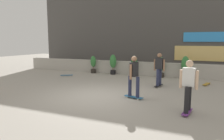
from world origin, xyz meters
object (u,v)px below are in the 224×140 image
Objects in this scene: potted_plant_3 at (161,66)px; potted_plant_4 at (185,66)px; skater_by_wall_right at (189,84)px; potted_plant_2 at (134,64)px; skateboard_near_camera at (67,75)px; skateboard_aside at (207,84)px; potted_plant_1 at (113,63)px; skater_by_wall_left at (134,75)px; skater_far_right at (159,68)px; potted_plant_0 at (93,64)px.

potted_plant_3 is 1.43m from potted_plant_4.
potted_plant_2 is at bearing 119.57° from skater_by_wall_right.
skateboard_near_camera is 0.95× the size of skateboard_aside.
skater_by_wall_right reaches higher than skateboard_near_camera.
potted_plant_1 reaches higher than potted_plant_2.
skater_by_wall_left is (-2.06, 1.05, 0.00)m from skater_by_wall_right.
skater_far_right is (2.12, -2.79, 0.19)m from potted_plant_2.
skater_by_wall_left is 1.00× the size of skater_far_right.
skateboard_near_camera is at bearing 149.43° from skater_by_wall_right.
potted_plant_4 is 0.82× the size of skater_far_right.
potted_plant_4 reaches higher than potted_plant_2.
potted_plant_1 is 1.07× the size of potted_plant_3.
skater_far_right is at bearing -149.38° from skateboard_aside.
skateboard_aside is at bearing -51.26° from potted_plant_4.
potted_plant_1 is at bearing 120.05° from skater_by_wall_left.
skater_far_right reaches higher than potted_plant_4.
potted_plant_0 is 1.51× the size of skateboard_aside.
skater_by_wall_left and skater_far_right have the same top height.
potted_plant_0 is 6.27m from potted_plant_4.
potted_plant_2 is 1.04× the size of potted_plant_3.
skater_by_wall_right is (6.72, -6.43, 0.26)m from potted_plant_0.
potted_plant_3 is (1.77, -0.00, -0.04)m from potted_plant_2.
potted_plant_2 is 1.78m from potted_plant_3.
potted_plant_1 is 0.98× the size of potted_plant_4.
skater_far_right reaches higher than potted_plant_0.
skateboard_aside is at bearing -13.91° from potted_plant_1.
skater_far_right reaches higher than skateboard_near_camera.
skater_far_right reaches higher than potted_plant_3.
potted_plant_3 is at bearing -0.00° from potted_plant_1.
potted_plant_4 is (6.27, -0.00, 0.12)m from potted_plant_0.
potted_plant_0 is 4.85m from potted_plant_3.
potted_plant_4 is 6.45m from skater_by_wall_right.
skater_by_wall_right is 5.10m from skateboard_aside.
potted_plant_1 is 0.81× the size of skater_by_wall_left.
potted_plant_2 reaches higher than skateboard_near_camera.
skater_far_right is at bearing -52.73° from potted_plant_2.
skater_by_wall_right is at bearing -60.43° from potted_plant_2.
potted_plant_3 is 2.82m from skater_far_right.
potted_plant_3 is 3.05m from skateboard_aside.
skater_by_wall_right is at bearing -67.26° from skater_far_right.
potted_plant_3 is at bearing 17.89° from skateboard_near_camera.
skateboard_near_camera is 8.43m from skateboard_aside.
skater_far_right is at bearing -111.08° from potted_plant_4.
skater_by_wall_left is at bearing -92.00° from potted_plant_3.
skateboard_aside is (7.44, -1.46, -0.61)m from potted_plant_0.
potted_plant_4 is at bearing 73.32° from skater_by_wall_left.
skater_by_wall_right reaches higher than potted_plant_3.
skateboard_aside is at bearing -29.37° from potted_plant_3.
skater_by_wall_left reaches higher than potted_plant_4.
potted_plant_0 is 7.61m from skateboard_aside.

